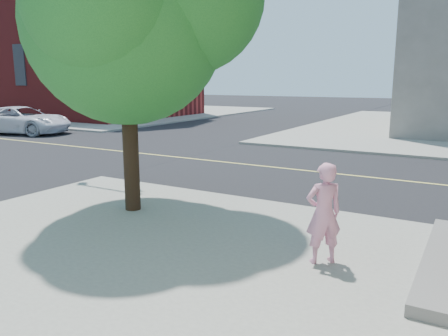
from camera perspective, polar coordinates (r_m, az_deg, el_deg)
The scene contains 9 objects.
ground at distance 13.61m, azimuth -12.41°, elevation -1.97°, with size 140.00×140.00×0.00m, color black.
road_ew at distance 17.13m, azimuth -2.26°, elevation 0.99°, with size 140.00×9.00×0.01m, color black.
road_ns at distance 17.74m, azimuth -25.68°, elevation 0.23°, with size 9.00×140.00×0.01m, color black.
sidewalk_nw at distance 44.83m, azimuth -15.78°, elevation 6.97°, with size 26.00×25.00×0.12m, color gray.
church at distance 40.35m, azimuth -16.91°, elevation 16.63°, with size 15.20×12.00×14.40m.
office_block at distance 52.20m, azimuth -23.18°, elevation 17.03°, with size 12.00×14.08×18.00m.
man_on_phone at distance 7.33m, azimuth 12.61°, elevation -5.68°, with size 0.60×0.40×1.65m, color pink.
signal_pole at distance 14.01m, azimuth -17.93°, elevation 10.66°, with size 3.18×0.36×3.58m.
car_a at distance 28.09m, azimuth -24.43°, elevation 5.59°, with size 2.59×5.61×1.56m, color silver.
Camera 1 is at (9.00, -9.75, 3.04)m, focal length 35.76 mm.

